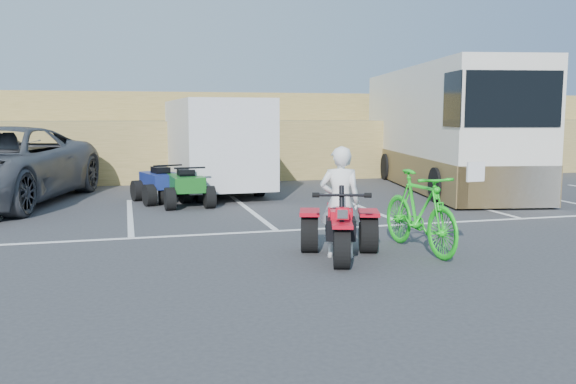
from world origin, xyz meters
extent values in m
plane|color=#343436|center=(0.00, 0.00, 0.00)|extent=(100.00, 100.00, 0.00)
cube|color=white|center=(-2.70, 5.00, 0.00)|extent=(0.12, 5.00, 0.01)
cube|color=white|center=(0.00, 5.00, 0.00)|extent=(0.12, 5.00, 0.01)
cube|color=white|center=(2.70, 5.00, 0.00)|extent=(0.12, 5.00, 0.01)
cube|color=white|center=(5.40, 5.00, 0.00)|extent=(0.12, 5.00, 0.01)
cube|color=white|center=(8.10, 5.00, 0.00)|extent=(0.12, 5.00, 0.01)
cube|color=white|center=(0.00, 2.40, 0.00)|extent=(28.00, 0.12, 0.01)
cube|color=olive|center=(0.00, 14.00, 1.00)|extent=(40.00, 6.00, 2.00)
cube|color=olive|center=(0.00, 17.50, 2.00)|extent=(40.00, 4.00, 2.20)
imported|color=white|center=(0.44, 0.09, 0.87)|extent=(0.73, 0.59, 1.73)
imported|color=#14BF19|center=(1.81, 0.12, 0.66)|extent=(0.77, 2.22, 1.31)
cube|color=silver|center=(-0.25, 8.80, 1.45)|extent=(2.44, 5.70, 2.34)
cylinder|color=black|center=(-0.25, 8.80, 0.33)|extent=(2.08, 0.72, 0.66)
cube|color=silver|center=(6.71, 8.32, 1.83)|extent=(4.23, 10.16, 3.56)
cube|color=brown|center=(6.71, 8.32, 0.54)|extent=(4.28, 10.17, 0.99)
cube|color=black|center=(5.81, 3.44, 2.57)|extent=(2.24, 0.43, 1.28)
camera|label=1|loc=(-2.75, -8.72, 2.21)|focal=38.00mm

